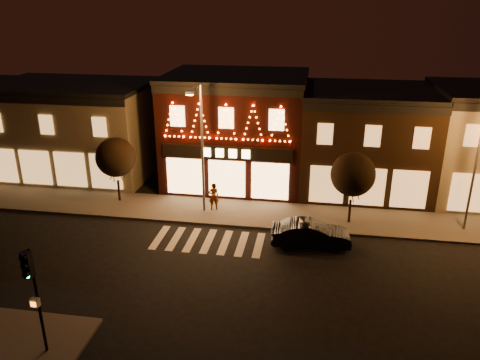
% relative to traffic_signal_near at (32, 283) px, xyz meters
% --- Properties ---
extents(ground, '(120.00, 120.00, 0.00)m').
position_rel_traffic_signal_near_xyz_m(ground, '(4.36, 6.40, -3.44)').
color(ground, black).
rests_on(ground, ground).
extents(sidewalk_far, '(44.00, 4.00, 0.15)m').
position_rel_traffic_signal_near_xyz_m(sidewalk_far, '(6.36, 14.40, -3.37)').
color(sidewalk_far, '#47423D').
rests_on(sidewalk_far, ground).
extents(building_left, '(12.20, 8.28, 7.30)m').
position_rel_traffic_signal_near_xyz_m(building_left, '(-8.64, 20.40, 0.22)').
color(building_left, '#6F654F').
rests_on(building_left, ground).
extents(building_pulp, '(10.20, 8.34, 8.30)m').
position_rel_traffic_signal_near_xyz_m(building_pulp, '(4.36, 20.38, 0.72)').
color(building_pulp, black).
rests_on(building_pulp, ground).
extents(building_right_a, '(9.20, 8.28, 7.50)m').
position_rel_traffic_signal_near_xyz_m(building_right_a, '(13.86, 20.40, 0.32)').
color(building_right_a, '#352112').
rests_on(building_right_a, ground).
extents(traffic_signal_near, '(0.33, 0.48, 4.67)m').
position_rel_traffic_signal_near_xyz_m(traffic_signal_near, '(0.00, 0.00, 0.00)').
color(traffic_signal_near, black).
rests_on(traffic_signal_near, sidewalk_near).
extents(streetlamp_mid, '(0.61, 1.91, 8.33)m').
position_rel_traffic_signal_near_xyz_m(streetlamp_mid, '(3.15, 14.08, 1.60)').
color(streetlamp_mid, '#59595E').
rests_on(streetlamp_mid, sidewalk_far).
extents(streetlamp_right, '(0.47, 1.68, 7.33)m').
position_rel_traffic_signal_near_xyz_m(streetlamp_right, '(19.59, 13.99, 1.01)').
color(streetlamp_right, '#59595E').
rests_on(streetlamp_right, sidewalk_far).
extents(tree_left, '(2.70, 2.70, 4.52)m').
position_rel_traffic_signal_near_xyz_m(tree_left, '(-3.04, 14.98, -0.13)').
color(tree_left, black).
rests_on(tree_left, sidewalk_far).
extents(tree_right, '(2.73, 2.73, 4.57)m').
position_rel_traffic_signal_near_xyz_m(tree_right, '(12.65, 14.08, -0.09)').
color(tree_right, black).
rests_on(tree_right, sidewalk_far).
extents(dark_sedan, '(4.68, 1.99, 1.50)m').
position_rel_traffic_signal_near_xyz_m(dark_sedan, '(10.30, 10.83, -2.69)').
color(dark_sedan, black).
rests_on(dark_sedan, ground).
extents(pedestrian, '(0.81, 0.68, 1.88)m').
position_rel_traffic_signal_near_xyz_m(pedestrian, '(3.81, 14.53, -2.35)').
color(pedestrian, gray).
rests_on(pedestrian, sidewalk_far).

